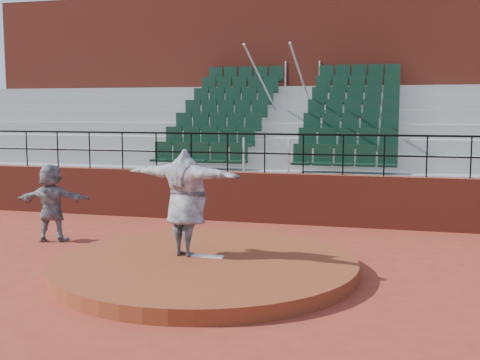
# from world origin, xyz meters

# --- Properties ---
(ground) EXTENTS (90.00, 90.00, 0.00)m
(ground) POSITION_xyz_m (0.00, 0.00, 0.00)
(ground) COLOR #973422
(ground) RESTS_ON ground
(pitchers_mound) EXTENTS (5.50, 5.50, 0.25)m
(pitchers_mound) POSITION_xyz_m (0.00, 0.00, 0.12)
(pitchers_mound) COLOR brown
(pitchers_mound) RESTS_ON ground
(pitching_rubber) EXTENTS (0.60, 0.15, 0.03)m
(pitching_rubber) POSITION_xyz_m (0.00, 0.15, 0.27)
(pitching_rubber) COLOR white
(pitching_rubber) RESTS_ON pitchers_mound
(boundary_wall) EXTENTS (24.00, 0.30, 1.30)m
(boundary_wall) POSITION_xyz_m (0.00, 5.00, 0.65)
(boundary_wall) COLOR maroon
(boundary_wall) RESTS_ON ground
(wall_railing) EXTENTS (24.04, 0.05, 1.03)m
(wall_railing) POSITION_xyz_m (0.00, 5.00, 2.03)
(wall_railing) COLOR black
(wall_railing) RESTS_ON boundary_wall
(seating_deck) EXTENTS (24.00, 5.97, 4.63)m
(seating_deck) POSITION_xyz_m (0.00, 8.65, 1.43)
(seating_deck) COLOR gray
(seating_deck) RESTS_ON ground
(press_box_facade) EXTENTS (24.00, 3.00, 7.10)m
(press_box_facade) POSITION_xyz_m (0.00, 12.60, 3.55)
(press_box_facade) COLOR maroon
(press_box_facade) RESTS_ON ground
(pitcher) EXTENTS (2.52, 1.28, 1.97)m
(pitcher) POSITION_xyz_m (-0.42, 0.20, 1.24)
(pitcher) COLOR black
(pitcher) RESTS_ON pitchers_mound
(fielder) EXTENTS (1.70, 0.88, 1.75)m
(fielder) POSITION_xyz_m (-4.11, 1.61, 0.87)
(fielder) COLOR black
(fielder) RESTS_ON ground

